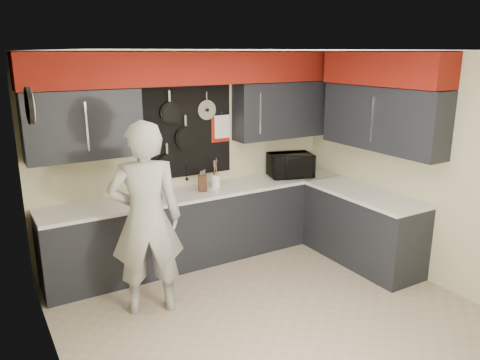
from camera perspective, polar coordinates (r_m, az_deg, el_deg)
ground at (r=5.07m, az=2.99°, el=-15.40°), size 4.00×4.00×0.00m
back_wall_assembly at (r=5.78m, az=-5.55°, el=9.55°), size 4.00×0.36×2.60m
right_wall_assembly at (r=5.81m, az=17.36°, el=8.29°), size 0.36×3.50×2.60m
left_wall_assembly at (r=3.86m, az=-22.45°, el=-4.81°), size 0.05×3.50×2.60m
base_cabinets at (r=5.96m, az=0.99°, el=-5.58°), size 3.95×2.20×0.92m
microwave at (r=6.48m, az=6.16°, el=1.81°), size 0.67×0.54×0.32m
knife_block at (r=5.79m, az=-4.59°, el=-0.34°), size 0.12×0.12×0.21m
utensil_crock at (r=5.96m, az=-3.00°, el=-0.13°), size 0.12×0.12×0.16m
coffee_maker at (r=5.64m, az=-10.60°, el=-0.32°), size 0.24×0.27×0.33m
person at (r=4.73m, az=-11.38°, el=-4.73°), size 0.83×0.66×1.98m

